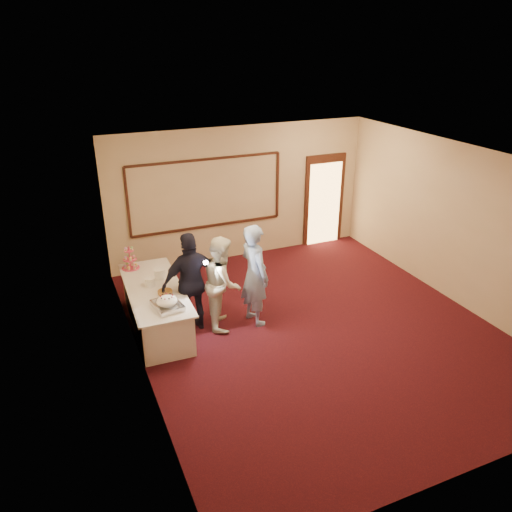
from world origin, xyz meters
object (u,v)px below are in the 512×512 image
(plate_stack_a, at_px, (150,282))
(man, at_px, (254,275))
(guest, at_px, (192,282))
(tart, at_px, (165,292))
(woman, at_px, (222,282))
(pavlova_tray, at_px, (167,303))
(cupcake_stand, at_px, (130,260))
(buffet_table, at_px, (156,307))
(plate_stack_b, at_px, (160,273))

(plate_stack_a, relative_size, man, 0.10)
(man, relative_size, guest, 1.03)
(tart, distance_m, woman, 0.99)
(pavlova_tray, relative_size, tart, 2.08)
(tart, distance_m, guest, 0.48)
(cupcake_stand, xyz_separation_m, woman, (1.34, -1.34, -0.10))
(plate_stack_a, distance_m, guest, 0.75)
(plate_stack_a, relative_size, woman, 0.11)
(pavlova_tray, xyz_separation_m, guest, (0.54, 0.45, 0.04))
(buffet_table, relative_size, pavlova_tray, 4.08)
(plate_stack_b, xyz_separation_m, woman, (0.93, -0.73, -0.02))
(man, bearing_deg, tart, 70.12)
(pavlova_tray, bearing_deg, guest, 39.69)
(buffet_table, xyz_separation_m, guest, (0.59, -0.30, 0.51))
(guest, bearing_deg, pavlova_tray, 35.34)
(woman, xyz_separation_m, guest, (-0.52, 0.08, 0.06))
(plate_stack_b, bearing_deg, plate_stack_a, -132.78)
(plate_stack_b, height_order, woman, woman)
(pavlova_tray, bearing_deg, tart, 80.65)
(cupcake_stand, distance_m, plate_stack_a, 0.88)
(plate_stack_b, height_order, man, man)
(plate_stack_a, height_order, guest, guest)
(cupcake_stand, distance_m, plate_stack_b, 0.74)
(pavlova_tray, bearing_deg, buffet_table, 93.42)
(pavlova_tray, bearing_deg, cupcake_stand, 99.00)
(tart, bearing_deg, plate_stack_a, 113.40)
(buffet_table, height_order, guest, guest)
(man, xyz_separation_m, guest, (-1.07, 0.21, -0.03))
(plate_stack_b, xyz_separation_m, man, (1.48, -0.86, 0.08))
(cupcake_stand, relative_size, tart, 1.68)
(buffet_table, relative_size, woman, 1.45)
(buffet_table, distance_m, plate_stack_a, 0.47)
(cupcake_stand, bearing_deg, guest, -57.21)
(plate_stack_b, distance_m, woman, 1.18)
(buffet_table, xyz_separation_m, plate_stack_b, (0.18, 0.35, 0.47))
(pavlova_tray, height_order, tart, pavlova_tray)
(plate_stack_a, xyz_separation_m, plate_stack_b, (0.23, 0.25, 0.01))
(pavlova_tray, distance_m, plate_stack_a, 0.86)
(tart, relative_size, guest, 0.16)
(plate_stack_a, xyz_separation_m, woman, (1.16, -0.49, -0.01))
(pavlova_tray, xyz_separation_m, man, (1.62, 0.24, 0.07))
(woman, bearing_deg, tart, 102.24)
(pavlova_tray, distance_m, plate_stack_b, 1.11)
(cupcake_stand, height_order, woman, woman)
(buffet_table, xyz_separation_m, plate_stack_a, (-0.05, 0.11, 0.46))
(cupcake_stand, relative_size, woman, 0.29)
(cupcake_stand, xyz_separation_m, plate_stack_b, (0.41, -0.61, -0.09))
(tart, bearing_deg, cupcake_stand, 105.64)
(plate_stack_b, bearing_deg, pavlova_tray, -97.19)
(cupcake_stand, height_order, guest, guest)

